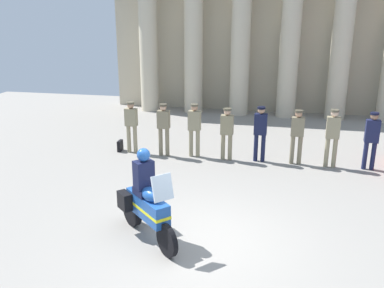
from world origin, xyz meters
The scene contains 12 objects.
ground_plane centered at (0.00, 0.00, 0.00)m, with size 28.62×28.62×0.00m, color gray.
colonnade_backdrop centered at (0.69, 11.79, 3.58)m, with size 14.20×1.69×6.80m.
officer_in_row_0 centered at (-3.21, 5.10, 1.00)m, with size 0.39×0.24×1.69m.
officer_in_row_1 centered at (-2.10, 5.00, 1.00)m, with size 0.39×0.24×1.69m.
officer_in_row_2 centered at (-1.13, 5.12, 1.00)m, with size 0.39×0.24×1.70m.
officer_in_row_3 centered at (-0.09, 5.01, 0.97)m, with size 0.39×0.24×1.64m.
officer_in_row_4 centered at (0.91, 5.09, 1.01)m, with size 0.39×0.24×1.71m.
officer_in_row_5 centered at (2.00, 5.06, 0.99)m, with size 0.39×0.24×1.67m.
officer_in_row_6 centered at (2.99, 4.99, 1.03)m, with size 0.39×0.24×1.75m.
officer_in_row_7 centered at (4.07, 5.03, 1.00)m, with size 0.39×0.24×1.70m.
motorcycle_with_rider centered at (-1.06, -0.03, 0.79)m, with size 1.59×1.54×1.90m.
briefcase_on_ground centered at (-3.65, 5.15, 0.18)m, with size 0.10×0.32×0.36m, color black.
Camera 1 is at (1.36, -7.14, 4.33)m, focal length 38.67 mm.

